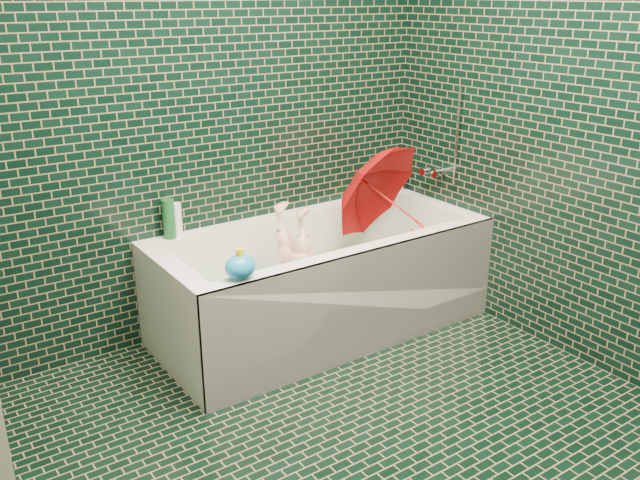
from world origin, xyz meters
TOP-DOWN VIEW (x-y plane):
  - floor at (0.00, 0.00)m, footprint 2.80×2.80m
  - wall_back at (0.00, 1.40)m, footprint 2.80×0.00m
  - wall_right at (1.30, 0.00)m, footprint 0.00×2.80m
  - bathtub at (0.45, 1.01)m, footprint 1.70×0.75m
  - bath_mat at (0.45, 1.02)m, footprint 1.35×0.47m
  - water at (0.45, 1.02)m, footprint 1.48×0.53m
  - faucet at (1.26, 1.02)m, footprint 0.18×0.19m
  - child at (0.33, 1.03)m, footprint 0.85×0.45m
  - umbrella at (0.89, 1.01)m, footprint 0.85×0.76m
  - soap_bottle_a at (1.19, 1.34)m, footprint 0.10×0.11m
  - soap_bottle_b at (1.22, 1.35)m, footprint 0.11×0.11m
  - soap_bottle_c at (1.10, 1.33)m, footprint 0.15×0.15m
  - bottle_right_tall at (1.17, 1.32)m, footprint 0.07×0.07m
  - bottle_right_pump at (1.25, 1.34)m, footprint 0.06×0.06m
  - bottle_left_tall at (-0.22, 1.35)m, footprint 0.07×0.07m
  - bottle_left_short at (-0.18, 1.36)m, footprint 0.07×0.07m
  - rubber_duck at (0.91, 1.32)m, footprint 0.11×0.07m
  - bath_toy at (-0.18, 0.71)m, footprint 0.16×0.15m

SIDE VIEW (x-z plane):
  - floor at x=0.00m, z-range 0.00..0.00m
  - bath_mat at x=0.45m, z-range 0.15..0.16m
  - bathtub at x=0.45m, z-range -0.06..0.49m
  - water at x=0.45m, z-range 0.30..0.30m
  - child at x=0.33m, z-range 0.16..0.46m
  - soap_bottle_a at x=1.19m, z-range 0.43..0.67m
  - soap_bottle_b at x=1.22m, z-range 0.45..0.65m
  - soap_bottle_c at x=1.10m, z-range 0.47..0.63m
  - rubber_duck at x=0.91m, z-range 0.55..0.63m
  - bath_toy at x=-0.18m, z-range 0.54..0.67m
  - umbrella at x=0.89m, z-range 0.18..1.08m
  - bottle_left_short at x=-0.18m, z-range 0.55..0.71m
  - bottle_right_pump at x=1.25m, z-range 0.55..0.72m
  - bottle_left_tall at x=-0.22m, z-range 0.55..0.75m
  - bottle_right_tall at x=1.17m, z-range 0.55..0.75m
  - faucet at x=1.26m, z-range 0.50..1.05m
  - wall_back at x=0.00m, z-range -0.15..2.65m
  - wall_right at x=1.30m, z-range -0.15..2.65m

